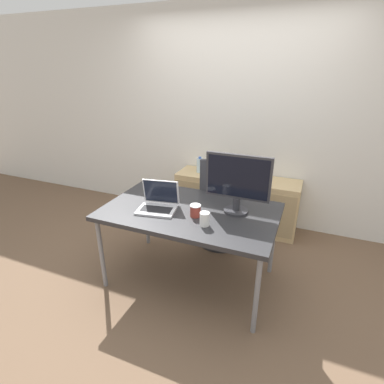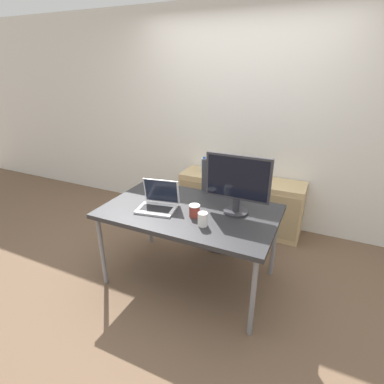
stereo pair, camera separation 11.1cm
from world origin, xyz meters
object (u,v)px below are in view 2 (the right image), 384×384
cabinet_right (280,210)px  coffee_cup_white (203,219)px  cabinet_left (204,196)px  water_bottle (204,165)px  coffee_cup_brown (194,211)px  office_chair (224,213)px  laptop_center (158,203)px  mouse (195,208)px  monitor (237,183)px

cabinet_right → coffee_cup_white: coffee_cup_white is taller
cabinet_left → cabinet_right: same height
water_bottle → coffee_cup_brown: bearing=-70.6°
office_chair → coffee_cup_brown: bearing=-89.5°
cabinet_right → laptop_center: 1.64m
mouse → coffee_cup_white: coffee_cup_white is taller
office_chair → coffee_cup_white: office_chair is taller
cabinet_left → water_bottle: 0.42m
office_chair → cabinet_right: size_ratio=1.62×
office_chair → cabinet_left: bearing=132.5°
cabinet_right → coffee_cup_white: 1.55m
cabinet_right → monitor: size_ratio=1.19×
coffee_cup_brown → monitor: bearing=35.2°
office_chair → coffee_cup_white: size_ratio=9.55×
office_chair → mouse: bearing=-92.7°
cabinet_left → coffee_cup_white: 1.61m
office_chair → coffee_cup_white: bearing=-81.9°
monitor → mouse: monitor is taller
cabinet_left → coffee_cup_white: coffee_cup_white is taller
cabinet_left → monitor: size_ratio=1.19×
water_bottle → monitor: size_ratio=0.37×
cabinet_left → cabinet_right: (0.98, 0.00, 0.00)m
cabinet_left → mouse: 1.34m
cabinet_left → cabinet_right: 0.98m
office_chair → monitor: (0.30, -0.60, 0.63)m
cabinet_left → laptop_center: bearing=-85.4°
cabinet_right → monitor: bearing=-101.7°
water_bottle → office_chair: bearing=-47.7°
cabinet_left → monitor: bearing=-55.4°
cabinet_left → water_bottle: size_ratio=3.26×
office_chair → water_bottle: office_chair is taller
cabinet_right → monitor: (-0.23, -1.09, 0.69)m
cabinet_left → office_chair: bearing=-47.5°
monitor → cabinet_left: bearing=124.6°
coffee_cup_white → monitor: bearing=62.5°
cabinet_right → coffee_cup_brown: coffee_cup_brown is taller
coffee_cup_brown → mouse: bearing=110.6°
water_bottle → mouse: 1.27m
water_bottle → coffee_cup_brown: size_ratio=1.95×
office_chair → laptop_center: size_ratio=2.92×
office_chair → mouse: size_ratio=16.06×
water_bottle → mouse: (0.42, -1.20, 0.01)m
cabinet_right → mouse: bearing=-115.2°
water_bottle → coffee_cup_white: bearing=-67.6°
office_chair → monitor: monitor is taller
cabinet_right → laptop_center: (-0.88, -1.30, 0.47)m
mouse → coffee_cup_white: bearing=-53.8°
laptop_center → mouse: 0.33m
cabinet_right → laptop_center: size_ratio=1.80×
coffee_cup_white → coffee_cup_brown: coffee_cup_white is taller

